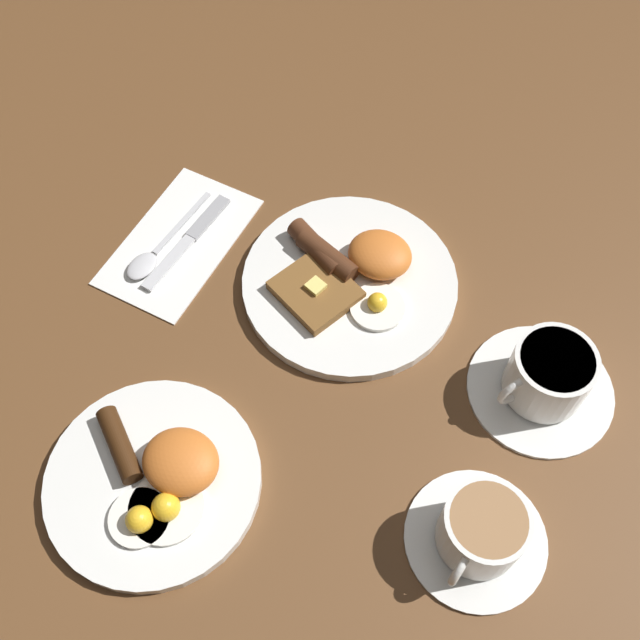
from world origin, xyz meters
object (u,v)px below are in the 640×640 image
Objects in this scene: breakfast_plate_far at (157,478)px; spoon at (151,256)px; knife at (192,236)px; breakfast_plate_near at (350,278)px; teacup_near at (546,378)px; teacup_far at (480,532)px.

breakfast_plate_far is 0.30m from spoon.
knife is at bearing -67.35° from breakfast_plate_far.
breakfast_plate_near is 0.26m from teacup_near.
breakfast_plate_far is at bearing 30.45° from knife.
spoon is at bearing -24.16° from knife.
breakfast_plate_far is 0.33m from knife.
spoon is (0.49, -0.18, -0.02)m from teacup_far.
teacup_near reaches higher than breakfast_plate_far.
knife is (0.13, -0.30, -0.01)m from breakfast_plate_far.
teacup_near is at bearing -141.85° from breakfast_plate_far.
teacup_far is 0.87× the size of knife.
breakfast_plate_far is (0.09, 0.32, 0.00)m from breakfast_plate_near.
spoon is at bearing -58.09° from breakfast_plate_far.
teacup_near reaches higher than spoon.
knife is 0.06m from spoon.
breakfast_plate_near is at bearing -10.74° from teacup_near.
spoon is at bearing 2.18° from teacup_near.
teacup_far is at bearing 85.37° from teacup_near.
breakfast_plate_near is 0.33m from breakfast_plate_far.
breakfast_plate_far is 1.38× the size of teacup_near.
breakfast_plate_far is 0.34m from teacup_far.
spoon reaches higher than knife.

